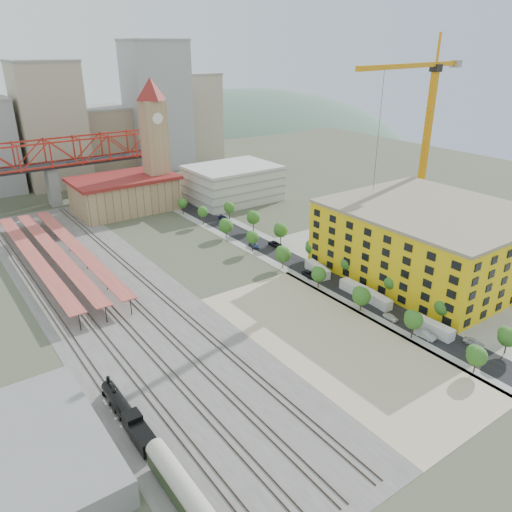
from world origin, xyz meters
TOP-DOWN VIEW (x-y plane):
  - ground at (0.00, 0.00)m, footprint 400.00×400.00m
  - ballast_strip at (-36.00, 17.50)m, footprint 36.00×165.00m
  - dirt_lot at (-4.00, -31.50)m, footprint 28.00×67.00m
  - street_asphalt at (16.00, 15.00)m, footprint 12.00×170.00m
  - sidewalk_west at (10.50, 15.00)m, footprint 3.00×170.00m
  - sidewalk_east at (21.50, 15.00)m, footprint 3.00×170.00m
  - construction_pad at (45.00, -20.00)m, footprint 50.00×90.00m
  - rail_tracks at (-37.80, 17.50)m, footprint 26.56×160.00m
  - platform_canopies at (-41.00, 45.00)m, footprint 16.00×80.00m
  - station_hall at (-5.00, 82.00)m, footprint 38.00×24.00m
  - clock_tower at (8.00, 79.99)m, footprint 12.00×12.00m
  - parking_garage at (36.00, 70.00)m, footprint 34.00×26.00m
  - truss_bridge at (-25.00, 105.00)m, footprint 94.00×9.60m
  - construction_building at (42.00, -20.00)m, footprint 44.60×50.60m
  - warehouse at (-66.00, -30.00)m, footprint 22.00×32.00m
  - street_trees at (16.00, 5.00)m, footprint 15.40×124.40m
  - skyline at (7.47, 142.31)m, footprint 133.00×46.00m
  - distant_hills at (45.28, 260.00)m, footprint 647.00×264.00m
  - locomotive at (-50.00, -28.90)m, footprint 2.62×20.18m
  - coach at (-50.00, -48.86)m, footprint 2.90×16.82m
  - tower_crane at (65.68, 4.57)m, footprint 57.77×12.28m
  - site_trailer_a at (16.00, -41.38)m, footprint 2.95×9.66m
  - site_trailer_b at (16.00, -24.59)m, footprint 3.17×9.65m
  - site_trailer_c at (16.00, -18.42)m, footprint 2.74×9.87m
  - site_trailer_d at (16.00, -3.51)m, footprint 4.30×9.96m
  - car_0 at (13.00, -32.14)m, footprint 1.60×3.89m
  - car_1 at (13.00, -41.63)m, footprint 2.08×4.94m
  - car_2 at (13.00, -3.57)m, footprint 2.95×5.22m
  - car_3 at (13.00, 22.70)m, footprint 2.77×5.13m
  - car_4 at (19.00, -49.49)m, footprint 2.35×4.52m
  - car_5 at (19.00, -2.14)m, footprint 2.13×4.49m
  - car_6 at (19.00, 19.30)m, footprint 2.66×5.30m
  - car_7 at (19.00, 50.24)m, footprint 2.71×5.46m

SIDE VIEW (x-z plane):
  - distant_hills at x=45.28m, z-range -193.04..33.96m
  - ground at x=0.00m, z-range 0.00..0.00m
  - street_trees at x=16.00m, z-range -4.00..4.00m
  - sidewalk_west at x=10.50m, z-range 0.00..0.04m
  - sidewalk_east at x=21.50m, z-range 0.00..0.04m
  - ballast_strip at x=-36.00m, z-range 0.00..0.06m
  - dirt_lot at x=-4.00m, z-range 0.00..0.06m
  - street_asphalt at x=16.00m, z-range 0.00..0.06m
  - construction_pad at x=45.00m, z-range 0.00..0.06m
  - rail_tracks at x=-37.80m, z-range 0.06..0.24m
  - car_0 at x=13.00m, z-range 0.00..1.32m
  - car_2 at x=13.00m, z-range 0.00..1.38m
  - car_3 at x=13.00m, z-range 0.00..1.41m
  - car_5 at x=19.00m, z-range 0.00..1.42m
  - car_6 at x=19.00m, z-range 0.00..1.44m
  - car_4 at x=19.00m, z-range 0.00..1.47m
  - car_7 at x=19.00m, z-range 0.00..1.53m
  - car_1 at x=13.00m, z-range 0.00..1.59m
  - site_trailer_b at x=16.00m, z-range 0.00..2.60m
  - site_trailer_a at x=16.00m, z-range 0.00..2.62m
  - site_trailer_d at x=16.00m, z-range 0.00..2.64m
  - site_trailer_c at x=16.00m, z-range 0.00..2.69m
  - locomotive at x=-50.00m, z-range -0.64..4.41m
  - warehouse at x=-66.00m, z-range 0.00..5.00m
  - coach at x=-50.00m, z-range 0.17..5.45m
  - platform_canopies at x=-41.00m, z-range 1.93..6.06m
  - station_hall at x=-5.00m, z-range 0.12..13.22m
  - parking_garage at x=36.00m, z-range 0.00..14.00m
  - construction_building at x=42.00m, z-range 0.01..18.81m
  - truss_bridge at x=-25.00m, z-range 6.06..31.66m
  - skyline at x=7.47m, z-range -7.19..52.81m
  - clock_tower at x=8.00m, z-range 2.70..54.70m
  - tower_crane at x=65.68m, z-range 7.29..69.55m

